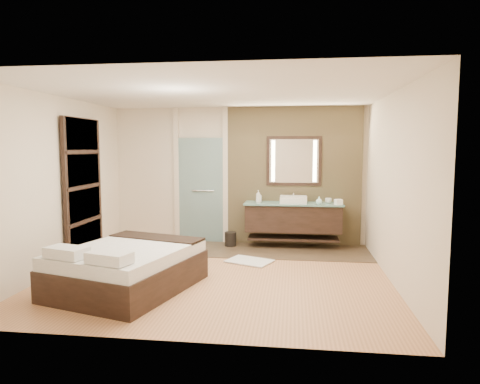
# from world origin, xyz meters

# --- Properties ---
(floor) EXTENTS (5.00, 5.00, 0.00)m
(floor) POSITION_xyz_m (0.00, 0.00, 0.00)
(floor) COLOR #A96F46
(floor) RESTS_ON ground
(tile_strip) EXTENTS (3.80, 1.30, 0.01)m
(tile_strip) POSITION_xyz_m (0.60, 1.60, 0.01)
(tile_strip) COLOR #3C3021
(tile_strip) RESTS_ON floor
(stone_wall) EXTENTS (2.60, 0.08, 2.70)m
(stone_wall) POSITION_xyz_m (1.10, 2.21, 1.35)
(stone_wall) COLOR #A0895B
(stone_wall) RESTS_ON floor
(vanity) EXTENTS (1.85, 0.55, 0.88)m
(vanity) POSITION_xyz_m (1.10, 1.92, 0.58)
(vanity) COLOR black
(vanity) RESTS_ON stone_wall
(mirror_unit) EXTENTS (1.06, 0.04, 0.96)m
(mirror_unit) POSITION_xyz_m (1.10, 2.16, 1.65)
(mirror_unit) COLOR black
(mirror_unit) RESTS_ON stone_wall
(frosted_door) EXTENTS (1.10, 0.12, 2.70)m
(frosted_door) POSITION_xyz_m (-0.75, 2.20, 1.14)
(frosted_door) COLOR #A5D1D1
(frosted_door) RESTS_ON floor
(shoji_partition) EXTENTS (0.06, 1.20, 2.40)m
(shoji_partition) POSITION_xyz_m (-2.43, 0.60, 1.21)
(shoji_partition) COLOR black
(shoji_partition) RESTS_ON floor
(bed) EXTENTS (1.93, 2.18, 0.71)m
(bed) POSITION_xyz_m (-1.11, -0.81, 0.30)
(bed) COLOR black
(bed) RESTS_ON floor
(bath_mat) EXTENTS (0.86, 0.74, 0.02)m
(bath_mat) POSITION_xyz_m (0.38, 0.77, 0.02)
(bath_mat) COLOR silver
(bath_mat) RESTS_ON floor
(waste_bin) EXTENTS (0.25, 0.25, 0.28)m
(waste_bin) POSITION_xyz_m (-0.10, 1.85, 0.14)
(waste_bin) COLOR black
(waste_bin) RESTS_ON floor
(tissue_box) EXTENTS (0.15, 0.15, 0.10)m
(tissue_box) POSITION_xyz_m (1.92, 1.74, 0.92)
(tissue_box) COLOR white
(tissue_box) RESTS_ON vanity
(soap_bottle_a) EXTENTS (0.10, 0.10, 0.24)m
(soap_bottle_a) POSITION_xyz_m (0.44, 1.80, 0.99)
(soap_bottle_a) COLOR silver
(soap_bottle_a) RESTS_ON vanity
(soap_bottle_b) EXTENTS (0.11, 0.11, 0.18)m
(soap_bottle_b) POSITION_xyz_m (0.43, 2.04, 0.96)
(soap_bottle_b) COLOR #B2B2B2
(soap_bottle_b) RESTS_ON vanity
(soap_bottle_c) EXTENTS (0.13, 0.13, 0.14)m
(soap_bottle_c) POSITION_xyz_m (1.57, 1.77, 0.94)
(soap_bottle_c) COLOR #BFF1EF
(soap_bottle_c) RESTS_ON vanity
(cup) EXTENTS (0.14, 0.14, 0.10)m
(cup) POSITION_xyz_m (1.76, 1.96, 0.91)
(cup) COLOR silver
(cup) RESTS_ON vanity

